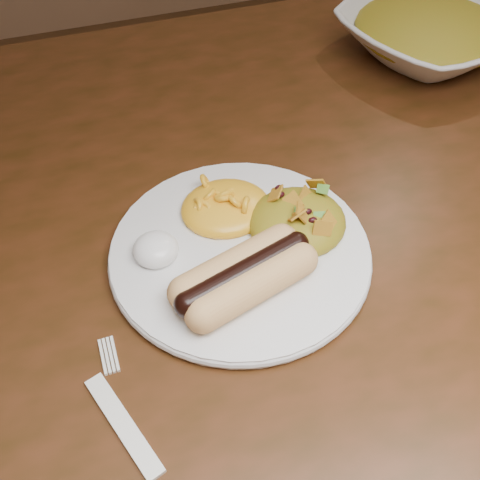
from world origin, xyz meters
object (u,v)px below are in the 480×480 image
object	(u,v)px
fork	(123,425)
serving_bowl	(428,36)
plate	(240,251)
table	(304,256)

from	to	relation	value
fork	serving_bowl	xyz separation A→B (m)	(0.52, 0.41, 0.03)
plate	fork	distance (m)	0.20
table	serving_bowl	size ratio (longest dim) A/B	6.84
fork	serving_bowl	distance (m)	0.66
table	fork	size ratio (longest dim) A/B	11.40
plate	serving_bowl	xyz separation A→B (m)	(0.37, 0.28, 0.02)
table	fork	distance (m)	0.32
table	serving_bowl	bearing A→B (deg)	39.38
plate	serving_bowl	bearing A→B (deg)	36.32
fork	serving_bowl	size ratio (longest dim) A/B	0.60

